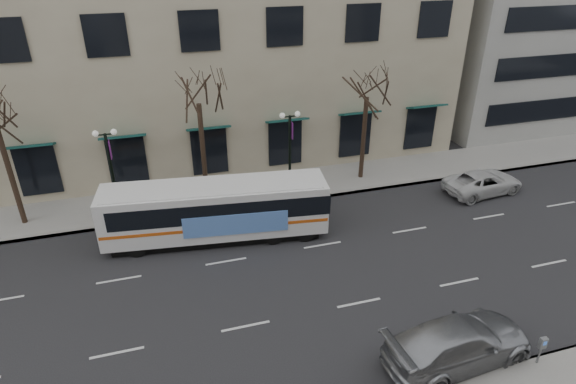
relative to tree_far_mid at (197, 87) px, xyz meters
name	(u,v)px	position (x,y,z in m)	size (l,w,h in m)	color
ground	(235,291)	(0.00, -8.80, -6.91)	(160.00, 160.00, 0.00)	black
sidewalk_far	(286,186)	(5.00, 0.20, -6.83)	(80.00, 4.00, 0.15)	gray
tree_far_mid	(197,87)	(0.00, 0.00, 0.00)	(3.60, 3.60, 8.55)	black
tree_far_right	(368,81)	(10.00, 0.00, -0.48)	(3.60, 3.60, 8.06)	black
lamp_post_left	(112,170)	(-4.99, -0.60, -3.96)	(1.22, 0.45, 5.21)	black
lamp_post_right	(290,149)	(5.01, -0.60, -3.96)	(1.22, 0.45, 5.21)	black
city_bus	(217,209)	(0.04, -4.26, -5.22)	(11.59, 3.86, 3.08)	white
silver_car	(459,342)	(7.20, -15.00, -6.06)	(2.37, 5.83, 1.69)	#93959A
white_pickup	(483,182)	(16.42, -3.84, -6.21)	(2.30, 4.98, 1.38)	silver
pay_station	(542,345)	(9.89, -16.10, -5.89)	(0.27, 0.19, 1.20)	slate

